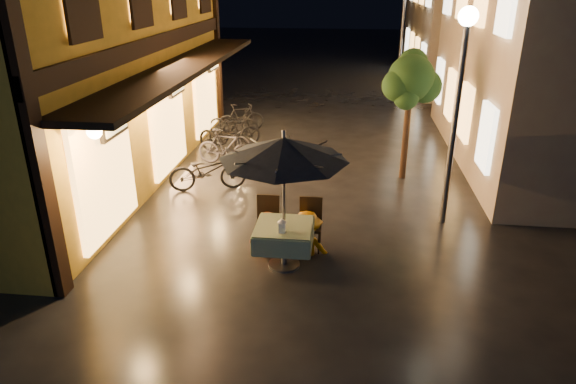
# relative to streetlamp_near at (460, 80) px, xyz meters

# --- Properties ---
(ground) EXTENTS (90.00, 90.00, 0.00)m
(ground) POSITION_rel_streetlamp_near_xyz_m (-3.00, -2.00, -2.92)
(ground) COLOR black
(ground) RESTS_ON ground
(west_building) EXTENTS (5.90, 11.40, 7.40)m
(west_building) POSITION_rel_streetlamp_near_xyz_m (-8.72, 2.00, 0.79)
(west_building) COLOR gold
(west_building) RESTS_ON ground
(east_building_far) EXTENTS (7.30, 10.30, 7.30)m
(east_building_far) POSITION_rel_streetlamp_near_xyz_m (4.49, 16.00, 0.74)
(east_building_far) COLOR #B7AA91
(east_building_far) RESTS_ON ground
(street_tree) EXTENTS (1.43, 1.20, 3.15)m
(street_tree) POSITION_rel_streetlamp_near_xyz_m (-0.59, 2.51, -0.50)
(street_tree) COLOR black
(street_tree) RESTS_ON ground
(streetlamp_near) EXTENTS (0.36, 0.36, 4.23)m
(streetlamp_near) POSITION_rel_streetlamp_near_xyz_m (0.00, 0.00, 0.00)
(streetlamp_near) COLOR #59595E
(streetlamp_near) RESTS_ON ground
(streetlamp_far) EXTENTS (0.36, 0.36, 4.23)m
(streetlamp_far) POSITION_rel_streetlamp_near_xyz_m (0.00, 12.00, 0.00)
(streetlamp_far) COLOR #59595E
(streetlamp_far) RESTS_ON ground
(cafe_table) EXTENTS (0.99, 0.99, 0.78)m
(cafe_table) POSITION_rel_streetlamp_near_xyz_m (-3.05, -2.11, -2.33)
(cafe_table) COLOR #59595E
(cafe_table) RESTS_ON ground
(patio_umbrella) EXTENTS (2.15, 2.15, 2.46)m
(patio_umbrella) POSITION_rel_streetlamp_near_xyz_m (-3.05, -2.11, -0.77)
(patio_umbrella) COLOR #59595E
(patio_umbrella) RESTS_ON ground
(cafe_chair_left) EXTENTS (0.42, 0.42, 0.97)m
(cafe_chair_left) POSITION_rel_streetlamp_near_xyz_m (-3.45, -1.37, -2.38)
(cafe_chair_left) COLOR black
(cafe_chair_left) RESTS_ON ground
(cafe_chair_right) EXTENTS (0.42, 0.42, 0.97)m
(cafe_chair_right) POSITION_rel_streetlamp_near_xyz_m (-2.65, -1.37, -2.38)
(cafe_chair_right) COLOR black
(cafe_chair_right) RESTS_ON ground
(table_lantern) EXTENTS (0.16, 0.16, 0.25)m
(table_lantern) POSITION_rel_streetlamp_near_xyz_m (-3.05, -2.36, -2.00)
(table_lantern) COLOR white
(table_lantern) RESTS_ON cafe_table
(person_orange) EXTENTS (0.82, 0.69, 1.49)m
(person_orange) POSITION_rel_streetlamp_near_xyz_m (-3.42, -1.59, -2.17)
(person_orange) COLOR #E85919
(person_orange) RESTS_ON ground
(person_yellow) EXTENTS (1.04, 0.65, 1.55)m
(person_yellow) POSITION_rel_streetlamp_near_xyz_m (-2.70, -1.57, -2.14)
(person_yellow) COLOR #CE7900
(person_yellow) RESTS_ON ground
(bicycle_0) EXTENTS (1.90, 1.12, 0.95)m
(bicycle_0) POSITION_rel_streetlamp_near_xyz_m (-5.27, 1.15, -2.44)
(bicycle_0) COLOR black
(bicycle_0) RESTS_ON ground
(bicycle_1) EXTENTS (1.70, 0.78, 0.99)m
(bicycle_1) POSITION_rel_streetlamp_near_xyz_m (-5.23, 2.90, -2.42)
(bicycle_1) COLOR black
(bicycle_1) RESTS_ON ground
(bicycle_2) EXTENTS (1.96, 1.36, 0.98)m
(bicycle_2) POSITION_rel_streetlamp_near_xyz_m (-5.46, 3.82, -2.43)
(bicycle_2) COLOR black
(bicycle_2) RESTS_ON ground
(bicycle_3) EXTENTS (1.58, 0.85, 0.91)m
(bicycle_3) POSITION_rel_streetlamp_near_xyz_m (-5.38, 4.66, -2.46)
(bicycle_3) COLOR black
(bicycle_3) RESTS_ON ground
(bicycle_4) EXTENTS (1.61, 0.70, 0.82)m
(bicycle_4) POSITION_rel_streetlamp_near_xyz_m (-5.67, 5.85, -2.51)
(bicycle_4) COLOR black
(bicycle_4) RESTS_ON ground
(bicycle_5) EXTENTS (1.55, 1.01, 0.91)m
(bicycle_5) POSITION_rel_streetlamp_near_xyz_m (-5.49, 6.21, -2.46)
(bicycle_5) COLOR black
(bicycle_5) RESTS_ON ground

